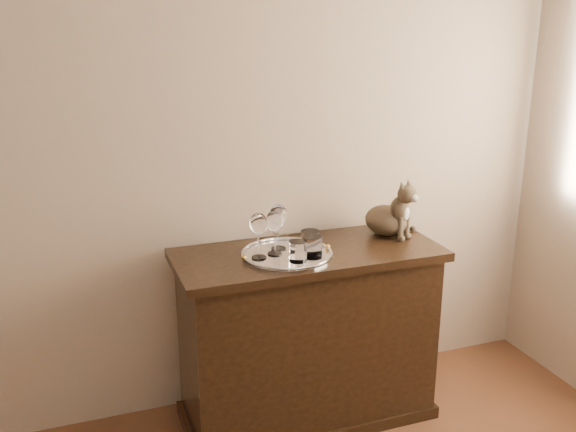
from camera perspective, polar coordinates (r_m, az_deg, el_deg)
name	(u,v)px	position (r m, az deg, el deg)	size (l,w,h in m)	color
wall_back	(155,136)	(2.88, -11.70, 6.95)	(4.00, 0.10, 2.70)	tan
sideboard	(307,336)	(3.04, 1.73, -10.64)	(1.20, 0.50, 0.85)	black
tray	(287,255)	(2.80, -0.09, -3.49)	(0.40, 0.40, 0.01)	silver
wine_glass_b	(278,227)	(2.83, -0.85, -0.97)	(0.08, 0.08, 0.21)	silver
wine_glass_c	(259,236)	(2.73, -2.62, -1.75)	(0.08, 0.08, 0.20)	white
wine_glass_d	(275,232)	(2.77, -1.21, -1.47)	(0.08, 0.08, 0.20)	silver
tumbler_a	(313,247)	(2.75, 2.20, -2.76)	(0.08, 0.08, 0.09)	white
tumbler_b	(298,251)	(2.71, 0.88, -3.16)	(0.08, 0.08, 0.09)	white
tumbler_c	(310,241)	(2.83, 1.97, -2.23)	(0.08, 0.08, 0.09)	silver
cat	(387,206)	(3.07, 8.81, 0.89)	(0.28, 0.26, 0.28)	#4A3B2C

